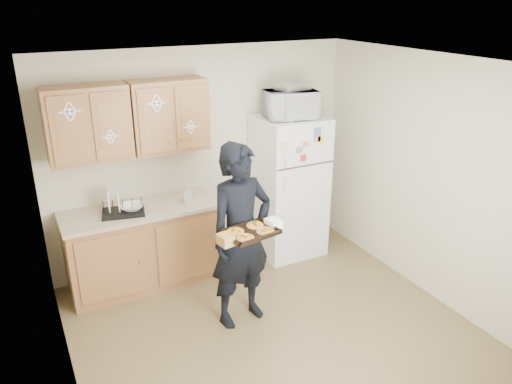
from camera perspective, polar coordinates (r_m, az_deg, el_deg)
floor at (r=4.93m, az=2.46°, el=-15.94°), size 3.60×3.60×0.00m
ceiling at (r=3.93m, az=3.06°, el=14.22°), size 3.60×3.60×0.00m
wall_back at (r=5.81m, az=-6.12°, el=3.96°), size 3.60×0.04×2.50m
wall_front at (r=3.07m, az=20.19°, el=-14.89°), size 3.60×0.04×2.50m
wall_left at (r=3.81m, az=-21.72°, el=-7.53°), size 0.04×3.60×2.50m
wall_right at (r=5.35m, az=19.72°, el=1.19°), size 0.04×3.60×2.50m
refrigerator at (r=6.02m, az=3.78°, el=0.65°), size 0.75×0.70×1.70m
base_cabinet at (r=5.61m, az=-12.72°, el=-6.24°), size 1.60×0.60×0.86m
countertop at (r=5.42m, az=-13.11°, el=-2.03°), size 1.64×0.64×0.04m
upper_cab_left at (r=5.18m, az=-18.69°, el=7.34°), size 0.80×0.33×0.75m
upper_cab_right at (r=5.35m, az=-9.97°, el=8.61°), size 0.80×0.33×0.75m
cereal_box at (r=6.73m, az=6.37°, el=-3.45°), size 0.20×0.07×0.32m
person at (r=4.68m, az=-1.72°, el=-5.08°), size 0.72×0.54×1.81m
baking_tray at (r=4.34m, az=-0.66°, el=-4.67°), size 0.50×0.40×0.04m
pizza_front_left at (r=4.22m, az=-1.21°, el=-5.21°), size 0.15×0.15×0.02m
pizza_front_right at (r=4.33m, az=1.07°, el=-4.45°), size 0.15×0.15×0.02m
pizza_back_left at (r=4.33m, az=-2.38°, el=-4.48°), size 0.15×0.15×0.02m
pizza_back_right at (r=4.44m, az=-0.13°, el=-3.76°), size 0.15×0.15×0.02m
microwave at (r=5.67m, az=3.99°, el=9.95°), size 0.62×0.47×0.31m
foil_pan at (r=5.68m, az=4.20°, el=11.95°), size 0.38×0.29×0.07m
dish_rack at (r=5.30m, az=-14.99°, el=-1.51°), size 0.48×0.40×0.17m
bowl at (r=5.34m, az=-13.99°, el=-1.68°), size 0.29×0.29×0.06m
soap_bottle at (r=5.45m, az=-7.83°, el=-0.22°), size 0.10×0.10×0.19m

